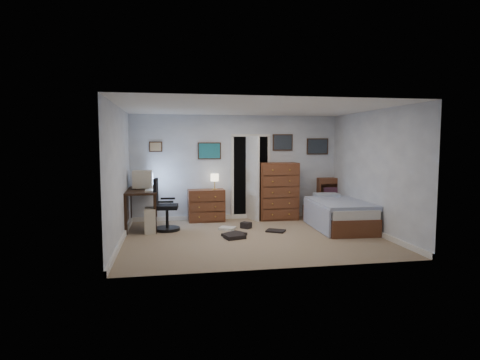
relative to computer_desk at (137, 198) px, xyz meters
name	(u,v)px	position (x,y,z in m)	size (l,w,h in m)	color
floor	(253,238)	(2.30, -1.34, -0.65)	(5.00, 4.00, 0.02)	tan
computer_desk	(137,198)	(0.00, 0.00, 0.00)	(0.70, 1.46, 0.83)	black
crt_monitor	(143,179)	(0.12, 0.15, 0.40)	(0.44, 0.41, 0.40)	beige
keyboard	(149,190)	(0.28, -0.35, 0.21)	(0.17, 0.44, 0.03)	beige
pc_tower	(150,220)	(0.30, -0.55, -0.39)	(0.24, 0.47, 0.50)	beige
office_chair	(164,210)	(0.58, -0.42, -0.22)	(0.57, 0.57, 1.10)	black
media_stack	(139,201)	(-0.02, 0.91, -0.19)	(0.18, 0.18, 0.90)	maroon
low_dresser	(206,205)	(1.55, 0.44, -0.27)	(0.84, 0.42, 0.75)	brown
table_lamp	(215,178)	(1.75, 0.44, 0.38)	(0.19, 0.19, 0.37)	gold
doorway	(248,176)	(2.65, 0.94, 0.36)	(0.96, 1.12, 2.05)	black
tall_dresser	(278,191)	(3.27, 0.41, 0.04)	(0.93, 0.55, 1.37)	brown
headboard_bookcase	(339,196)	(4.88, 0.52, -0.13)	(1.09, 0.32, 0.97)	brown
bed	(338,214)	(4.28, -0.79, -0.33)	(1.16, 2.05, 0.66)	brown
wall_posters	(260,147)	(2.87, 0.64, 1.11)	(4.38, 0.04, 0.60)	#331E11
floor_clutter	(241,232)	(2.12, -0.99, -0.61)	(1.40, 1.23, 0.13)	black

